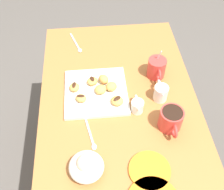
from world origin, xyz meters
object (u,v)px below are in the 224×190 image
Objects in this scene: chocolate_sauce_pitcher at (137,106)px; saucer_orange_right at (150,170)px; coffee_mug_red_left at (157,68)px; beignet_5 at (111,87)px; dining_table at (119,120)px; ice_cream_bowl at (86,166)px; cream_pitcher_white at (161,92)px; beignet_1 at (117,101)px; beignet_2 at (101,89)px; pastry_plate_square at (96,92)px; coffee_mug_red_right at (171,119)px; beignet_4 at (81,98)px; beignet_3 at (92,81)px; beignet_6 at (104,79)px; beignet_0 at (74,87)px.

chocolate_sauce_pitcher reaches higher than saucer_orange_right.
beignet_5 is at bearing -69.49° from coffee_mug_red_left.
ice_cream_bowl is (0.31, -0.15, 0.18)m from dining_table.
cream_pitcher_white is at bearing -3.69° from coffee_mug_red_left.
beignet_1 is 0.08m from beignet_5.
beignet_2 is (-0.35, 0.07, -0.01)m from ice_cream_bowl.
coffee_mug_red_left reaches higher than beignet_5.
coffee_mug_red_right is at bearing 54.84° from pastry_plate_square.
saucer_orange_right is at bearing -17.52° from cream_pitcher_white.
coffee_mug_red_left is 0.37m from beignet_4.
beignet_1 is (0.16, -0.20, -0.02)m from coffee_mug_red_left.
saucer_orange_right is (0.18, -0.11, -0.04)m from coffee_mug_red_right.
ice_cream_bowl reaches higher than saucer_orange_right.
pastry_plate_square is 5.47× the size of beignet_3.
pastry_plate_square is at bearing -73.47° from coffee_mug_red_left.
cream_pitcher_white is 0.26m from beignet_6.
chocolate_sauce_pitcher reaches higher than beignet_2.
dining_table is at bearing 150.93° from beignet_1.
chocolate_sauce_pitcher is (0.19, -0.12, -0.02)m from coffee_mug_red_left.
beignet_3 is (-0.25, -0.30, -0.02)m from coffee_mug_red_right.
beignet_0 is 0.08m from beignet_3.
ice_cream_bowl is at bearing -40.90° from chocolate_sauce_pitcher.
coffee_mug_red_left is at bearing 98.34° from beignet_6.
beignet_2 is (-0.04, -0.25, -0.01)m from cream_pitcher_white.
beignet_5 is at bearing 103.15° from beignet_2.
beignet_3 is (-0.03, 0.08, 0.00)m from beignet_0.
saucer_orange_right is at bearing 33.39° from beignet_0.
pastry_plate_square is (-0.06, -0.10, 0.15)m from dining_table.
beignet_4 is (-0.00, -0.34, -0.01)m from cream_pitcher_white.
cream_pitcher_white is at bearing 97.68° from beignet_1.
beignet_5 is at bearing -154.57° from dining_table.
beignet_0 is (-0.07, -0.37, -0.01)m from cream_pitcher_white.
beignet_1 is at bearing 154.17° from ice_cream_bowl.
cream_pitcher_white is at bearing 162.48° from saucer_orange_right.
saucer_orange_right is 2.80× the size of beignet_1.
dining_table is 0.19m from chocolate_sauce_pitcher.
coffee_mug_red_right is 0.33m from beignet_2.
ice_cream_bowl is at bearing -37.03° from coffee_mug_red_left.
dining_table is 0.39m from ice_cream_bowl.
beignet_0 and beignet_4 have the same top height.
ice_cream_bowl is at bearing -11.62° from beignet_2.
coffee_mug_red_right is 0.23m from beignet_1.
cream_pitcher_white is at bearing 89.48° from beignet_4.
beignet_6 is (-0.43, -0.13, 0.03)m from saucer_orange_right.
beignet_3 is (-0.05, -0.01, 0.02)m from pastry_plate_square.
coffee_mug_red_left is 0.38m from beignet_0.
beignet_1 reaches higher than beignet_0.
coffee_mug_red_left is 2.83× the size of beignet_5.
pastry_plate_square is 0.28m from cream_pitcher_white.
beignet_6 is (-0.12, -0.05, 0.00)m from beignet_1.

